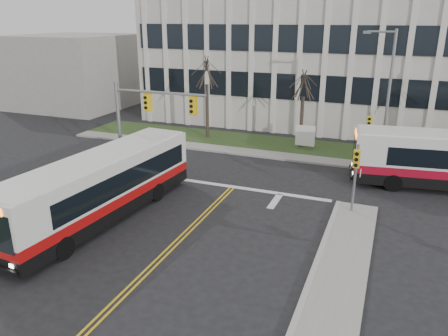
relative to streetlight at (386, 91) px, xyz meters
The scene contains 14 objects.
ground 18.81m from the streetlight, 116.37° to the right, with size 120.00×120.00×0.00m, color black.
sidewalk_cross 6.04m from the streetlight, 161.74° to the right, with size 44.00×1.60×0.14m, color #9E9B93.
building_lawn 6.23m from the streetlight, 149.29° to the left, with size 44.00×5.00×0.12m, color #2C411B.
office_building 14.15m from the streetlight, 102.38° to the left, with size 40.00×16.00×12.00m, color silver.
building_annex 35.43m from the streetlight, 163.93° to the left, with size 12.00×12.00×8.00m, color #9E9B93.
mast_arm_signal 16.39m from the streetlight, 146.49° to the right, with size 6.11×0.38×6.20m.
signal_pole_near 9.72m from the streetlight, 95.10° to the right, with size 0.34×0.39×3.80m.
signal_pole_far 2.93m from the streetlight, 136.05° to the right, with size 0.34×0.39×3.80m.
streetlight is the anchor object (origin of this frame).
directory_sign 6.96m from the streetlight, 166.77° to the left, with size 1.50×0.12×2.00m.
tree_left 14.15m from the streetlight, behind, with size 1.80×1.80×7.70m.
tree_mid 6.36m from the streetlight, 161.65° to the left, with size 1.80×1.80×6.82m.
bus_main 19.70m from the streetlight, 131.29° to the right, with size 2.68×12.39×3.30m, color silver, non-canonical shape.
newspaper_box_blue 22.68m from the streetlight, 138.01° to the right, with size 0.50×0.45×0.95m, color navy.
Camera 1 is at (8.67, -15.26, 9.94)m, focal length 35.00 mm.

